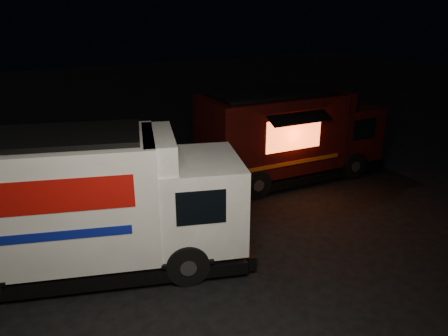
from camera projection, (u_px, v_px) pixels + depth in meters
ground at (228, 250)px, 11.30m from camera, size 80.00×80.00×0.00m
white_truck at (89, 203)px, 10.04m from camera, size 7.84×4.72×3.36m
red_truck at (292, 134)px, 15.69m from camera, size 7.10×2.93×3.25m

